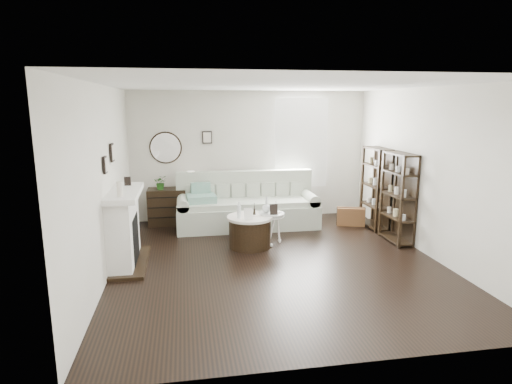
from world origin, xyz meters
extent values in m
plane|color=black|center=(0.00, 0.00, 0.00)|extent=(5.50, 5.50, 0.00)
plane|color=white|center=(0.00, 0.00, 2.70)|extent=(5.50, 5.50, 0.00)
plane|color=silver|center=(0.00, 2.75, 1.35)|extent=(5.00, 0.00, 5.00)
plane|color=silver|center=(0.00, -2.75, 1.35)|extent=(5.00, 0.00, 5.00)
plane|color=silver|center=(-2.50, 0.00, 1.35)|extent=(0.00, 5.50, 5.50)
plane|color=silver|center=(2.50, 0.00, 1.35)|extent=(0.00, 5.50, 5.50)
cube|color=white|center=(1.10, 2.73, 1.60)|extent=(1.00, 0.02, 1.80)
cube|color=white|center=(1.10, 2.67, 1.60)|extent=(1.15, 0.02, 1.90)
cylinder|color=silver|center=(-1.75, 2.72, 1.55)|extent=(0.60, 0.03, 0.60)
cube|color=black|center=(-0.90, 2.72, 1.75)|extent=(0.20, 0.03, 0.26)
cube|color=white|center=(-2.33, 0.30, 0.55)|extent=(0.34, 1.20, 1.10)
cube|color=black|center=(-2.30, 0.30, 0.40)|extent=(0.30, 0.65, 0.70)
cube|color=white|center=(-2.28, 0.30, 1.12)|extent=(0.44, 1.35, 0.08)
cube|color=black|center=(-2.25, 0.30, 0.03)|extent=(0.50, 1.40, 0.05)
cylinder|color=silver|center=(-2.28, -0.15, 1.27)|extent=(0.08, 0.08, 0.22)
cube|color=black|center=(-2.28, 0.70, 1.23)|extent=(0.10, 0.03, 0.14)
cube|color=black|center=(-2.47, -0.05, 1.60)|extent=(0.03, 0.18, 0.24)
cube|color=black|center=(-2.47, 0.60, 1.70)|extent=(0.03, 0.22, 0.28)
cube|color=black|center=(2.33, 1.55, 0.80)|extent=(0.30, 0.80, 1.60)
cylinder|color=beige|center=(2.31, 1.30, 0.52)|extent=(0.08, 0.08, 0.11)
cylinder|color=beige|center=(2.31, 1.55, 0.52)|extent=(0.08, 0.08, 0.11)
cylinder|color=beige|center=(2.31, 1.80, 0.52)|extent=(0.08, 0.08, 0.11)
cylinder|color=beige|center=(2.31, 1.30, 0.92)|extent=(0.08, 0.08, 0.11)
cylinder|color=beige|center=(2.31, 1.55, 0.92)|extent=(0.08, 0.08, 0.11)
cylinder|color=beige|center=(2.31, 1.80, 0.92)|extent=(0.08, 0.08, 0.11)
cylinder|color=beige|center=(2.31, 1.30, 1.32)|extent=(0.08, 0.08, 0.11)
cylinder|color=beige|center=(2.31, 1.55, 1.32)|extent=(0.08, 0.08, 0.11)
cylinder|color=beige|center=(2.31, 1.80, 1.32)|extent=(0.08, 0.08, 0.11)
cube|color=black|center=(2.33, 0.65, 0.80)|extent=(0.30, 0.80, 1.60)
cylinder|color=beige|center=(2.31, 0.40, 0.52)|extent=(0.08, 0.08, 0.11)
cylinder|color=beige|center=(2.31, 0.65, 0.52)|extent=(0.08, 0.08, 0.11)
cylinder|color=beige|center=(2.31, 0.90, 0.52)|extent=(0.08, 0.08, 0.11)
cylinder|color=beige|center=(2.31, 0.40, 0.92)|extent=(0.08, 0.08, 0.11)
cylinder|color=beige|center=(2.31, 0.65, 0.92)|extent=(0.08, 0.08, 0.11)
cylinder|color=beige|center=(2.31, 0.90, 0.92)|extent=(0.08, 0.08, 0.11)
cylinder|color=beige|center=(2.31, 0.40, 1.32)|extent=(0.08, 0.08, 0.11)
cylinder|color=beige|center=(2.31, 0.65, 1.32)|extent=(0.08, 0.08, 0.11)
cylinder|color=beige|center=(2.31, 0.90, 1.32)|extent=(0.08, 0.08, 0.11)
cube|color=#B3BDA8|center=(-0.17, 2.00, 0.23)|extent=(2.79, 0.97, 0.45)
cube|color=#B3BDA8|center=(-0.17, 1.97, 0.50)|extent=(2.42, 0.77, 0.11)
cube|color=#B3BDA8|center=(-0.17, 2.38, 0.66)|extent=(2.79, 0.21, 0.86)
cube|color=#B3BDA8|center=(-1.43, 2.00, 0.28)|extent=(0.24, 0.91, 0.56)
cube|color=#B3BDA8|center=(1.10, 2.00, 0.28)|extent=(0.24, 0.91, 0.56)
cube|color=#28966A|center=(-1.08, 1.95, 0.63)|extent=(0.59, 0.50, 0.14)
cube|color=brown|center=(1.92, 1.75, 0.18)|extent=(0.58, 0.33, 0.37)
cube|color=black|center=(-1.59, 2.47, 0.37)|extent=(1.11, 0.46, 0.74)
cube|color=black|center=(-1.59, 2.23, 0.20)|extent=(1.07, 0.01, 0.02)
cube|color=black|center=(-1.59, 2.23, 0.41)|extent=(1.07, 0.01, 0.02)
cube|color=black|center=(-1.59, 2.23, 0.61)|extent=(1.07, 0.01, 0.01)
imported|color=#205217|center=(-1.86, 2.42, 0.88)|extent=(0.27, 0.24, 0.28)
cylinder|color=black|center=(-0.31, 0.78, 0.25)|extent=(0.72, 0.72, 0.50)
cylinder|color=silver|center=(-0.31, 0.78, 0.52)|extent=(0.79, 0.79, 0.04)
cylinder|color=silver|center=(0.09, 0.89, 0.55)|extent=(0.46, 0.46, 0.03)
cylinder|color=white|center=(0.09, 0.89, 0.51)|extent=(0.47, 0.47, 0.02)
cylinder|color=white|center=(0.09, 0.89, 0.26)|extent=(0.04, 0.04, 0.53)
cylinder|color=silver|center=(-0.50, 0.69, 0.69)|extent=(0.07, 0.07, 0.28)
cube|color=white|center=(-0.36, 0.58, 0.64)|extent=(0.14, 0.06, 0.19)
cube|color=black|center=(0.11, 0.77, 0.65)|extent=(0.14, 0.05, 0.18)
camera|label=1|loc=(-1.38, -6.21, 2.44)|focal=30.00mm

